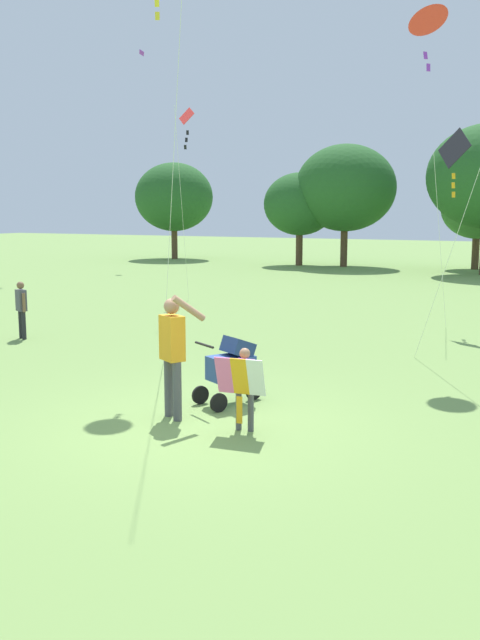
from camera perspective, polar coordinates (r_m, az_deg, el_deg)
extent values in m
plane|color=#75994C|center=(9.66, -3.29, -8.48)|extent=(120.00, 120.00, 0.00)
cylinder|color=brown|center=(42.01, -5.38, 6.21)|extent=(0.36, 0.36, 1.76)
ellipsoid|color=#235623|center=(41.97, -5.44, 9.98)|extent=(4.72, 4.25, 4.01)
cylinder|color=brown|center=(36.96, 4.86, 5.77)|extent=(0.36, 0.36, 1.67)
ellipsoid|color=#235623|center=(36.90, 4.91, 9.43)|extent=(3.82, 3.44, 3.25)
cylinder|color=brown|center=(36.44, 8.50, 5.87)|extent=(0.36, 0.36, 1.93)
ellipsoid|color=#235623|center=(36.40, 8.61, 10.64)|extent=(5.16, 4.65, 4.39)
cylinder|color=brown|center=(36.26, 18.70, 5.20)|extent=(0.36, 0.36, 1.58)
ellipsoid|color=#387033|center=(36.20, 18.88, 8.66)|extent=(3.51, 3.16, 2.98)
cylinder|color=#4C4C51|center=(9.26, 0.89, -7.45)|extent=(0.08, 0.08, 0.55)
cylinder|color=#4C4C51|center=(9.32, -0.11, -7.35)|extent=(0.08, 0.08, 0.55)
cube|color=purple|center=(9.17, 0.39, -4.52)|extent=(0.25, 0.17, 0.41)
cylinder|color=#A37556|center=(9.13, 1.27, -4.77)|extent=(0.06, 0.06, 0.37)
cylinder|color=#A37556|center=(9.23, -0.48, -4.62)|extent=(0.06, 0.06, 0.37)
sphere|color=#A37556|center=(9.11, 0.39, -2.75)|extent=(0.14, 0.14, 0.14)
cube|color=white|center=(8.93, 1.31, -4.75)|extent=(0.23, 0.20, 0.50)
cube|color=#F4A319|center=(9.00, -0.01, -4.64)|extent=(0.23, 0.20, 0.50)
cube|color=pink|center=(9.08, -1.29, -4.52)|extent=(0.23, 0.20, 0.50)
cube|color=#F4A319|center=(9.10, -0.05, -7.37)|extent=(0.08, 0.02, 0.36)
cylinder|color=#4C4C51|center=(9.94, -5.86, -5.50)|extent=(0.12, 0.12, 0.84)
cylinder|color=#4C4C51|center=(9.71, -5.15, -5.83)|extent=(0.12, 0.12, 0.84)
cube|color=orange|center=(9.67, -5.58, -1.47)|extent=(0.43, 0.38, 0.63)
cylinder|color=#A37556|center=(9.87, -6.19, -1.51)|extent=(0.09, 0.09, 0.56)
cylinder|color=#A37556|center=(9.46, -4.23, 0.96)|extent=(0.34, 0.48, 0.39)
sphere|color=#A37556|center=(9.60, -5.62, 1.13)|extent=(0.22, 0.22, 0.22)
cylinder|color=black|center=(10.78, 1.13, -5.83)|extent=(0.17, 0.26, 0.28)
cylinder|color=black|center=(10.57, -3.26, -6.14)|extent=(0.17, 0.26, 0.28)
cylinder|color=black|center=(10.14, -1.75, -6.78)|extent=(0.17, 0.26, 0.28)
cube|color=#2D4C93|center=(10.45, -0.76, -3.93)|extent=(0.70, 0.77, 0.36)
cube|color=navy|center=(10.45, -0.17, -2.24)|extent=(0.57, 0.57, 0.35)
cylinder|color=black|center=(10.12, -2.94, -2.04)|extent=(0.44, 0.27, 0.04)
cube|color=yellow|center=(13.51, -6.81, 24.38)|extent=(0.09, 0.08, 0.14)
cube|color=yellow|center=(13.46, -6.78, 23.47)|extent=(0.08, 0.05, 0.14)
cylinder|color=silver|center=(11.28, -5.50, 12.30)|extent=(2.26, 2.76, 7.11)
cube|color=black|center=(17.95, 17.13, 13.30)|extent=(0.91, 0.76, 1.02)
cube|color=#F4A319|center=(17.86, 17.07, 11.20)|extent=(0.09, 0.06, 0.14)
cube|color=#F4A319|center=(17.92, 17.05, 10.48)|extent=(0.09, 0.06, 0.14)
cube|color=#F4A319|center=(17.93, 17.07, 9.78)|extent=(0.08, 0.04, 0.14)
cylinder|color=silver|center=(16.99, 16.06, 5.87)|extent=(0.13, 1.89, 4.15)
cone|color=red|center=(14.37, 15.11, 22.64)|extent=(0.98, 0.99, 0.45)
cube|color=purple|center=(14.24, 14.93, 20.19)|extent=(0.09, 0.09, 0.14)
cube|color=purple|center=(14.18, 15.16, 19.31)|extent=(0.07, 0.07, 0.14)
cylinder|color=silver|center=(12.04, 18.26, 9.41)|extent=(2.29, 3.48, 6.16)
cube|color=red|center=(22.73, -4.39, 16.30)|extent=(0.72, 0.49, 0.59)
cube|color=black|center=(22.62, -4.32, 15.04)|extent=(0.08, 0.04, 0.14)
cube|color=black|center=(22.63, -4.41, 14.48)|extent=(0.09, 0.06, 0.14)
cube|color=black|center=(22.62, -4.50, 13.92)|extent=(0.09, 0.07, 0.14)
cylinder|color=silver|center=(20.87, -4.75, 8.77)|extent=(1.41, 3.06, 5.66)
cube|color=purple|center=(37.91, -8.05, 20.83)|extent=(0.38, 0.30, 0.30)
cylinder|color=#232328|center=(16.45, -17.26, -0.42)|extent=(0.09, 0.09, 0.64)
cylinder|color=#232328|center=(16.64, -17.49, -0.33)|extent=(0.09, 0.09, 0.64)
cube|color=#4C4C56|center=(16.46, -17.47, 1.55)|extent=(0.33, 0.28, 0.48)
cylinder|color=brown|center=(16.30, -17.26, 1.37)|extent=(0.07, 0.07, 0.43)
cylinder|color=brown|center=(16.63, -17.66, 1.49)|extent=(0.07, 0.07, 0.43)
sphere|color=brown|center=(16.43, -17.53, 2.72)|extent=(0.17, 0.17, 0.17)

